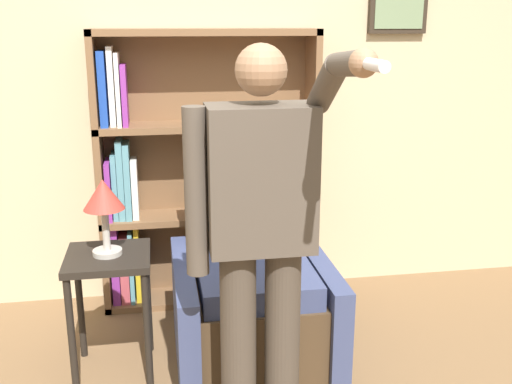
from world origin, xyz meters
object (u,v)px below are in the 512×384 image
(armchair, at_px, (251,294))
(person_standing, at_px, (261,232))
(table_lamp, at_px, (104,200))
(bookcase, at_px, (187,177))
(side_table, at_px, (109,278))

(armchair, height_order, person_standing, person_standing)
(armchair, relative_size, person_standing, 0.68)
(armchair, height_order, table_lamp, armchair)
(bookcase, height_order, armchair, bookcase)
(armchair, bearing_deg, table_lamp, -176.68)
(bookcase, relative_size, side_table, 2.64)
(side_table, distance_m, table_lamp, 0.41)
(person_standing, distance_m, side_table, 1.03)
(person_standing, relative_size, table_lamp, 4.39)
(person_standing, distance_m, table_lamp, 0.93)
(bookcase, bearing_deg, table_lamp, -119.08)
(person_standing, bearing_deg, side_table, 134.82)
(armchair, relative_size, table_lamp, 2.98)
(bookcase, height_order, person_standing, bookcase)
(bookcase, bearing_deg, person_standing, -81.68)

